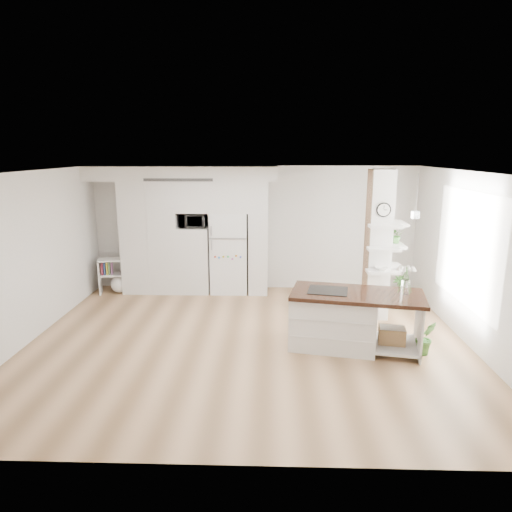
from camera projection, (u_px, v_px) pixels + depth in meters
The scene contains 14 objects.
floor at pixel (248, 341), 7.38m from camera, with size 7.00×6.00×0.01m, color tan.
room at pixel (247, 228), 6.97m from camera, with size 7.04×6.04×2.72m.
cabinet_wall at pixel (186, 223), 9.69m from camera, with size 4.00×0.71×2.70m.
refrigerator at pixel (229, 252), 9.82m from camera, with size 0.78×0.69×1.75m.
column at pixel (384, 246), 8.11m from camera, with size 0.69×0.90×2.70m.
window at pixel (467, 248), 7.23m from camera, with size 2.40×2.40×0.00m, color white.
pendant_light at pixel (358, 210), 7.00m from camera, with size 0.12×0.12×0.10m, color white.
kitchen_island at pixel (341, 318), 7.10m from camera, with size 2.13×1.30×1.46m.
bookshelf at pixel (116, 278), 9.85m from camera, with size 0.71×0.51×0.76m.
floor_plant_a at pixel (426, 338), 6.85m from camera, with size 0.29×0.24×0.54m, color #3F7B31.
floor_plant_b at pixel (399, 289), 9.30m from camera, with size 0.29×0.29×0.52m, color #3F7B31.
microwave at pixel (193, 221), 9.63m from camera, with size 0.54×0.37×0.30m, color #2D2D2D.
shelf_plant at pixel (396, 235), 8.23m from camera, with size 0.27×0.23×0.30m, color #3F7B31.
decor_bowl at pixel (381, 268), 7.96m from camera, with size 0.22×0.22×0.05m, color white.
Camera 1 is at (0.36, -6.88, 3.00)m, focal length 32.00 mm.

